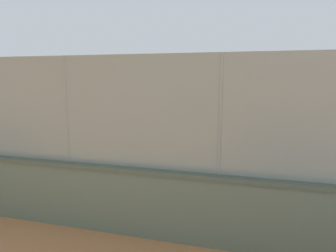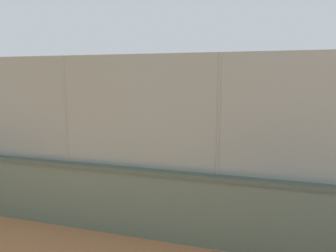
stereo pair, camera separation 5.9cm
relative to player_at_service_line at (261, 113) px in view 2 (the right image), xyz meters
name	(u,v)px [view 2 (the right image)]	position (x,y,z in m)	size (l,w,h in m)	color
ground_plane	(201,127)	(3.52, 1.06, -0.88)	(260.00, 260.00, 0.00)	#B27247
perimeter_wall	(11,185)	(5.43, 14.32, -0.19)	(28.21, 0.59, 1.36)	slate
fence_panel_on_wall	(4,108)	(5.43, 14.32, 1.55)	(27.71, 0.22, 2.14)	gray
player_at_service_line	(261,113)	(0.00, 0.00, 0.00)	(0.69, 1.21, 1.50)	#591919
player_crossing_court	(101,150)	(4.70, 11.48, 0.01)	(1.03, 0.70, 1.53)	navy
sports_ball	(246,108)	(0.87, 1.38, 0.41)	(0.15, 0.15, 0.15)	white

